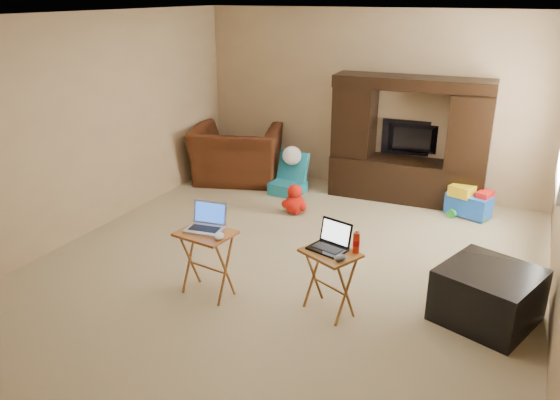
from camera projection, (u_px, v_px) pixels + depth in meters
The scene contains 19 objects.
floor at pixel (288, 265), 5.75m from camera, with size 5.50×5.50×0.00m, color tan.
ceiling at pixel (290, 15), 4.86m from camera, with size 5.50×5.50×0.00m, color silver.
wall_back at pixel (370, 102), 7.63m from camera, with size 5.00×5.00×0.00m, color tan.
wall_front at pixel (81, 274), 2.99m from camera, with size 5.00×5.00×0.00m, color tan.
wall_left at pixel (93, 125), 6.31m from camera, with size 5.50×5.50×0.00m, color tan.
entertainment_center at pixel (409, 140), 7.28m from camera, with size 2.05×0.51×1.67m, color black.
television at pixel (412, 139), 7.46m from camera, with size 0.85×0.11×0.49m, color black.
recliner at pixel (237, 154), 8.16m from camera, with size 1.28×1.12×0.83m, color #451C0E.
child_rocker at pixel (288, 174), 7.69m from camera, with size 0.44×0.50×0.58m, color #187089, non-canonical shape.
plush_toy at pixel (295, 199), 7.01m from camera, with size 0.36×0.30×0.40m, color red, non-canonical shape.
push_toy at pixel (469, 201), 6.92m from camera, with size 0.55×0.39×0.41m, color blue, non-canonical shape.
ottoman at pixel (488, 295), 4.71m from camera, with size 0.75×0.75×0.48m, color black.
tray_table_left at pixel (207, 263), 5.09m from camera, with size 0.49×0.39×0.64m, color #A25627.
tray_table_right at pixel (329, 282), 4.81m from camera, with size 0.46×0.37×0.60m, color #956124.
laptop_left at pixel (204, 218), 4.97m from camera, with size 0.33×0.28×0.24m, color #A8A8AD.
laptop_right at pixel (327, 237), 4.69m from camera, with size 0.31×0.26×0.24m, color black.
mouse_left at pixel (219, 236), 4.83m from camera, with size 0.08×0.13×0.05m, color silver.
mouse_right at pixel (340, 258), 4.54m from camera, with size 0.08×0.12×0.05m, color #3D3D42.
water_bottle at pixel (356, 243), 4.65m from camera, with size 0.06×0.06×0.18m, color red.
Camera 1 is at (2.12, -4.67, 2.70)m, focal length 35.00 mm.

